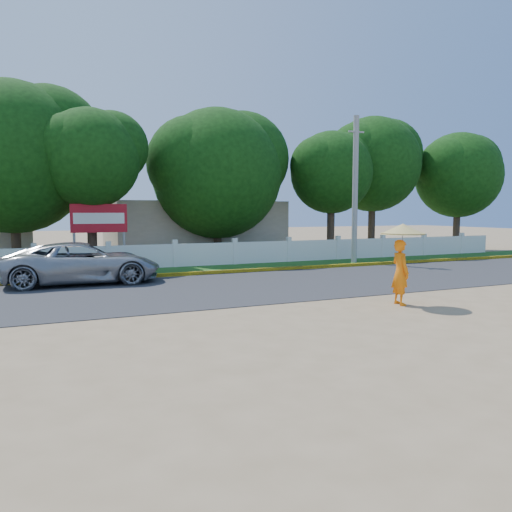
{
  "coord_description": "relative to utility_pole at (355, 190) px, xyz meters",
  "views": [
    {
      "loc": [
        -6.06,
        -11.45,
        2.64
      ],
      "look_at": [
        0.0,
        2.0,
        1.3
      ],
      "focal_mm": 35.0,
      "sensor_mm": 36.0,
      "label": 1
    }
  ],
  "objects": [
    {
      "name": "ground",
      "position": [
        -8.87,
        -9.54,
        -3.68
      ],
      "size": [
        120.0,
        120.0,
        0.0
      ],
      "primitive_type": "plane",
      "color": "#9E8460",
      "rests_on": "ground"
    },
    {
      "name": "road",
      "position": [
        -8.87,
        -5.04,
        -3.67
      ],
      "size": [
        60.0,
        7.0,
        0.02
      ],
      "primitive_type": "cube",
      "color": "#38383A",
      "rests_on": "ground"
    },
    {
      "name": "grass_verge",
      "position": [
        -8.87,
        0.21,
        -3.67
      ],
      "size": [
        60.0,
        3.5,
        0.03
      ],
      "primitive_type": "cube",
      "color": "#2D601E",
      "rests_on": "ground"
    },
    {
      "name": "curb",
      "position": [
        -8.87,
        -1.49,
        -3.6
      ],
      "size": [
        40.0,
        0.18,
        0.16
      ],
      "primitive_type": "cube",
      "color": "yellow",
      "rests_on": "ground"
    },
    {
      "name": "fence",
      "position": [
        -8.87,
        1.66,
        -3.13
      ],
      "size": [
        40.0,
        0.1,
        1.1
      ],
      "primitive_type": "cube",
      "color": "silver",
      "rests_on": "ground"
    },
    {
      "name": "building_near",
      "position": [
        -5.87,
        8.46,
        -2.08
      ],
      "size": [
        10.0,
        6.0,
        3.2
      ],
      "primitive_type": "cube",
      "color": "#B7AD99",
      "rests_on": "ground"
    },
    {
      "name": "utility_pole",
      "position": [
        0.0,
        0.0,
        0.0
      ],
      "size": [
        0.28,
        0.28,
        7.36
      ],
      "primitive_type": "cylinder",
      "color": "gray",
      "rests_on": "ground"
    },
    {
      "name": "vehicle",
      "position": [
        -13.29,
        -2.06,
        -2.92
      ],
      "size": [
        5.56,
        2.73,
        1.52
      ],
      "primitive_type": "imported",
      "rotation": [
        0.0,
        0.0,
        1.53
      ],
      "color": "#999BA0",
      "rests_on": "ground"
    },
    {
      "name": "monk_with_parasol",
      "position": [
        -5.51,
        -10.0,
        -2.19
      ],
      "size": [
        1.26,
        1.26,
        2.28
      ],
      "color": "orange",
      "rests_on": "ground"
    },
    {
      "name": "billboard",
      "position": [
        -12.1,
        2.76,
        -1.54
      ],
      "size": [
        2.5,
        0.13,
        2.95
      ],
      "color": "gray",
      "rests_on": "ground"
    },
    {
      "name": "tree_row",
      "position": [
        -6.09,
        4.61,
        1.24
      ],
      "size": [
        40.1,
        7.95,
        8.7
      ],
      "color": "#473828",
      "rests_on": "ground"
    }
  ]
}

